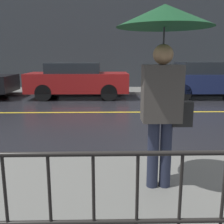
{
  "coord_description": "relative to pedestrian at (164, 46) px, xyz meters",
  "views": [
    {
      "loc": [
        -1.76,
        -8.05,
        1.71
      ],
      "look_at": [
        -1.62,
        -2.29,
        0.49
      ],
      "focal_mm": 42.0,
      "sensor_mm": 36.0,
      "label": 1
    }
  ],
  "objects": [
    {
      "name": "building_storefront",
      "position": [
        1.1,
        11.23,
        0.91
      ],
      "size": [
        28.0,
        0.3,
        5.46
      ],
      "color": "#383D42",
      "rests_on": "ground_plane"
    },
    {
      "name": "sidewalk_far",
      "position": [
        1.1,
        9.99,
        -1.76
      ],
      "size": [
        28.0,
        2.17,
        0.12
      ],
      "color": "slate",
      "rests_on": "ground_plane"
    },
    {
      "name": "car_red",
      "position": [
        -1.85,
        7.99,
        -1.06
      ],
      "size": [
        4.14,
        1.72,
        1.47
      ],
      "color": "maroon",
      "rests_on": "ground_plane"
    },
    {
      "name": "pedestrian",
      "position": [
        0.0,
        0.0,
        0.0
      ],
      "size": [
        1.08,
        1.08,
        2.16
      ],
      "rotation": [
        0.0,
        0.0,
        3.14
      ],
      "color": "#23283D",
      "rests_on": "sidewalk_near"
    },
    {
      "name": "car_navy",
      "position": [
        3.71,
        7.99,
        -1.05
      ],
      "size": [
        4.42,
        1.92,
        1.5
      ],
      "color": "#19234C",
      "rests_on": "ground_plane"
    },
    {
      "name": "lane_marking",
      "position": [
        1.1,
        5.04,
        -1.82
      ],
      "size": [
        25.2,
        0.12,
        0.01
      ],
      "color": "gold",
      "rests_on": "ground_plane"
    },
    {
      "name": "ground_plane",
      "position": [
        1.1,
        5.04,
        -1.82
      ],
      "size": [
        80.0,
        80.0,
        0.0
      ],
      "primitive_type": "plane",
      "color": "black"
    }
  ]
}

